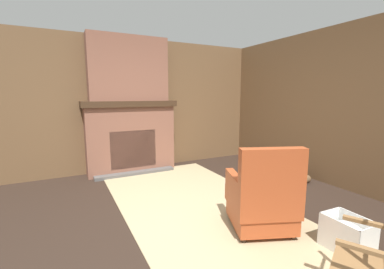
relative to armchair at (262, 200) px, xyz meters
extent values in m
plane|color=#2D2119|center=(-0.33, -0.71, -0.36)|extent=(14.00, 14.00, 0.00)
cube|color=brown|center=(-3.12, -0.71, 0.94)|extent=(0.06, 6.13, 2.59)
cube|color=brown|center=(-0.33, 2.09, 0.94)|extent=(6.13, 0.06, 2.59)
cube|color=brown|center=(-2.90, -0.71, 0.28)|extent=(0.38, 1.65, 1.27)
cube|color=black|center=(-2.75, -0.71, 0.12)|extent=(0.08, 0.86, 0.71)
cube|color=#565451|center=(-2.63, -0.71, -0.33)|extent=(0.16, 1.49, 0.06)
cube|color=#3D2819|center=(-2.90, -0.71, 0.97)|extent=(0.48, 1.75, 0.11)
cube|color=brown|center=(-2.90, -0.71, 1.62)|extent=(0.33, 1.45, 1.19)
cube|color=tan|center=(-0.66, -0.32, -0.35)|extent=(4.29, 1.96, 0.01)
cube|color=#A84723|center=(-0.05, 0.02, -0.18)|extent=(0.82, 0.82, 0.24)
cube|color=#A84723|center=(-0.05, 0.02, -0.03)|extent=(0.86, 0.86, 0.18)
cube|color=#A84723|center=(0.21, -0.08, 0.35)|extent=(0.35, 0.66, 0.56)
cube|color=#A84723|center=(-0.17, -0.24, 0.16)|extent=(0.59, 0.31, 0.20)
cube|color=#A84723|center=(0.04, 0.29, 0.16)|extent=(0.59, 0.31, 0.20)
cylinder|color=#332319|center=(-0.39, -0.13, -0.33)|extent=(0.06, 0.06, 0.06)
cylinder|color=#332319|center=(-0.20, 0.36, -0.33)|extent=(0.06, 0.06, 0.06)
cylinder|color=#332319|center=(0.11, -0.33, -0.33)|extent=(0.06, 0.06, 0.06)
cylinder|color=#332319|center=(0.30, 0.16, -0.33)|extent=(0.06, 0.06, 0.06)
cube|color=olive|center=(1.24, -0.25, 0.08)|extent=(0.58, 0.59, 0.02)
cube|color=olive|center=(1.32, -0.42, 0.28)|extent=(0.36, 0.21, 0.02)
cube|color=olive|center=(1.15, -0.08, 0.28)|extent=(0.36, 0.21, 0.02)
cylinder|color=brown|center=(-1.09, 1.60, -0.29)|extent=(0.19, 0.39, 0.13)
cylinder|color=brown|center=(-0.96, 1.62, -0.29)|extent=(0.19, 0.39, 0.13)
cylinder|color=brown|center=(-0.83, 1.65, -0.29)|extent=(0.19, 0.39, 0.13)
cylinder|color=brown|center=(-0.96, 1.62, -0.18)|extent=(0.19, 0.39, 0.13)
cube|color=white|center=(0.66, 0.47, -0.35)|extent=(0.42, 0.32, 0.01)
cube|color=white|center=(0.86, 0.46, -0.19)|extent=(0.02, 0.30, 0.34)
cube|color=white|center=(0.47, 0.47, -0.19)|extent=(0.02, 0.30, 0.34)
cube|color=white|center=(0.67, 0.61, -0.19)|extent=(0.40, 0.03, 0.34)
cube|color=white|center=(0.66, 0.32, -0.19)|extent=(0.40, 0.03, 0.34)
ellipsoid|color=white|center=(0.66, 0.47, -0.17)|extent=(0.33, 0.25, 0.20)
ellipsoid|color=silver|center=(-2.94, -1.00, 1.07)|extent=(0.10, 0.10, 0.09)
cylinder|color=white|center=(-2.94, -1.00, 1.20)|extent=(0.06, 0.06, 0.16)
cube|color=brown|center=(-2.94, -0.08, 1.09)|extent=(0.17, 0.23, 0.13)
cube|color=silver|center=(-2.85, -0.08, 1.10)|extent=(0.01, 0.04, 0.02)
cylinder|color=red|center=(-2.96, -0.65, 1.16)|extent=(0.07, 0.28, 0.28)
camera|label=1|loc=(2.01, -1.89, 1.14)|focal=24.00mm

